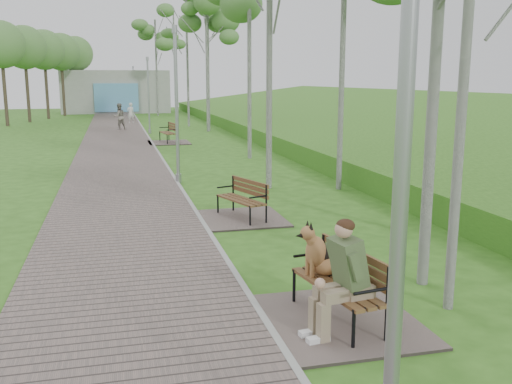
# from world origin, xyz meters

# --- Properties ---
(ground) EXTENTS (120.00, 120.00, 0.00)m
(ground) POSITION_xyz_m (0.00, 0.00, 0.00)
(ground) COLOR #31621A
(ground) RESTS_ON ground
(walkway) EXTENTS (3.50, 67.00, 0.04)m
(walkway) POSITION_xyz_m (-1.75, 21.50, 0.02)
(walkway) COLOR #635650
(walkway) RESTS_ON ground
(kerb) EXTENTS (0.10, 67.00, 0.05)m
(kerb) POSITION_xyz_m (0.00, 21.50, 0.03)
(kerb) COLOR #999993
(kerb) RESTS_ON ground
(embankment) EXTENTS (14.00, 70.00, 1.60)m
(embankment) POSITION_xyz_m (12.00, 20.00, 0.00)
(embankment) COLOR #53972E
(embankment) RESTS_ON ground
(building_north) EXTENTS (10.00, 5.20, 4.00)m
(building_north) POSITION_xyz_m (-1.50, 50.97, 1.99)
(building_north) COLOR #9E9E99
(building_north) RESTS_ON ground
(bench_main) EXTENTS (2.03, 2.26, 1.77)m
(bench_main) POSITION_xyz_m (0.87, 0.05, 0.50)
(bench_main) COLOR #635650
(bench_main) RESTS_ON ground
(bench_second) EXTENTS (1.85, 2.06, 1.14)m
(bench_second) POSITION_xyz_m (0.94, 6.02, 0.21)
(bench_second) COLOR #635650
(bench_second) RESTS_ON ground
(bench_third) EXTENTS (2.07, 2.30, 1.27)m
(bench_third) POSITION_xyz_m (0.81, 22.64, 0.24)
(bench_third) COLOR #635650
(bench_third) RESTS_ON ground
(lamp_post_near) EXTENTS (0.20, 0.20, 5.07)m
(lamp_post_near) POSITION_xyz_m (0.06, -3.10, 2.37)
(lamp_post_near) COLOR #93969B
(lamp_post_near) RESTS_ON ground
(lamp_post_second) EXTENTS (0.19, 0.19, 4.81)m
(lamp_post_second) POSITION_xyz_m (0.05, 11.16, 2.25)
(lamp_post_second) COLOR #93969B
(lamp_post_second) RESTS_ON ground
(lamp_post_third) EXTENTS (0.17, 0.17, 4.48)m
(lamp_post_third) POSITION_xyz_m (0.23, 28.09, 2.09)
(lamp_post_third) COLOR #93969B
(lamp_post_third) RESTS_ON ground
(lamp_post_far) EXTENTS (0.17, 0.17, 4.40)m
(lamp_post_far) POSITION_xyz_m (0.18, 50.23, 2.06)
(lamp_post_far) COLOR #93969B
(lamp_post_far) RESTS_ON ground
(pedestrian_near) EXTENTS (0.65, 0.55, 1.51)m
(pedestrian_near) POSITION_xyz_m (-0.62, 36.34, 0.75)
(pedestrian_near) COLOR silver
(pedestrian_near) RESTS_ON ground
(pedestrian_far) EXTENTS (1.01, 0.91, 1.69)m
(pedestrian_far) POSITION_xyz_m (-1.50, 30.90, 0.85)
(pedestrian_far) COLOR gray
(pedestrian_far) RESTS_ON ground
(birch_far_a) EXTENTS (2.57, 2.57, 9.34)m
(birch_far_a) POSITION_xyz_m (3.95, 28.86, 7.33)
(birch_far_a) COLOR silver
(birch_far_a) RESTS_ON ground
(birch_far_b) EXTENTS (2.50, 2.50, 9.52)m
(birch_far_b) POSITION_xyz_m (3.17, 32.72, 7.47)
(birch_far_b) COLOR silver
(birch_far_b) RESTS_ON ground
(birch_far_c) EXTENTS (2.48, 2.48, 8.46)m
(birch_far_c) POSITION_xyz_m (3.83, 28.54, 6.64)
(birch_far_c) COLOR silver
(birch_far_c) RESTS_ON ground
(birch_distant_a) EXTENTS (2.62, 2.62, 8.57)m
(birch_distant_a) POSITION_xyz_m (2.02, 45.14, 6.73)
(birch_distant_a) COLOR silver
(birch_distant_a) RESTS_ON ground
(birch_distant_b) EXTENTS (2.27, 2.27, 9.49)m
(birch_distant_b) POSITION_xyz_m (3.64, 45.21, 7.45)
(birch_distant_b) COLOR silver
(birch_distant_b) RESTS_ON ground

